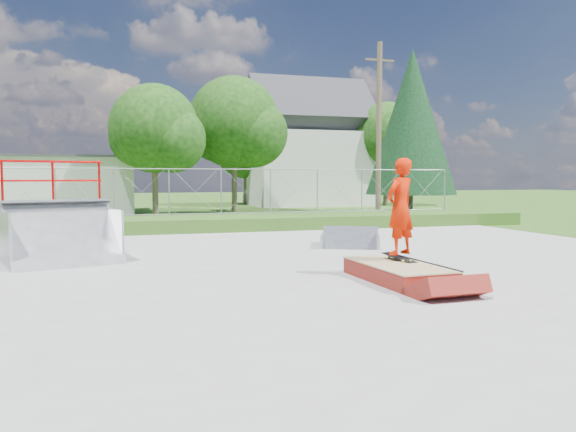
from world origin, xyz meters
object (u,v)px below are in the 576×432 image
at_px(flat_bank_ramp, 350,239).
at_px(quarter_pipe, 62,212).
at_px(grind_box, 398,273).
at_px(skater, 400,210).

bearing_deg(flat_bank_ramp, quarter_pipe, -148.75).
distance_m(grind_box, quarter_pipe, 7.56).
relative_size(grind_box, flat_bank_ramp, 1.44).
bearing_deg(quarter_pipe, grind_box, -50.46).
bearing_deg(quarter_pipe, skater, -47.25).
relative_size(quarter_pipe, skater, 1.26).
bearing_deg(quarter_pipe, flat_bank_ramp, -9.34).
xyz_separation_m(quarter_pipe, flat_bank_ramp, (7.44, 0.88, -0.94)).
height_order(grind_box, skater, skater).
height_order(flat_bank_ramp, skater, skater).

